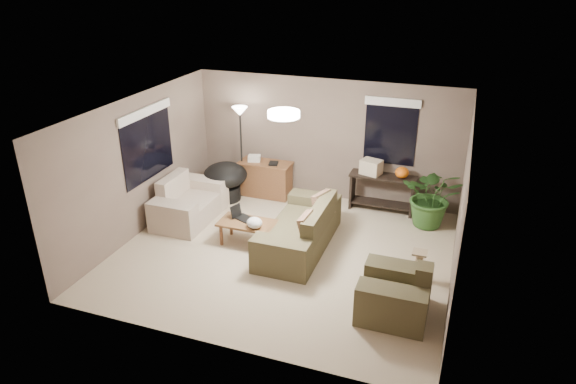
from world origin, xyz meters
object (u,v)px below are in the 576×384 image
(main_sofa, at_px, (301,232))
(papasan_chair, at_px, (226,179))
(loveseat, at_px, (188,204))
(cat_scratching_post, at_px, (418,268))
(floor_lamp, at_px, (240,122))
(coffee_table, at_px, (247,225))
(houseplant, at_px, (432,203))
(armchair, at_px, (396,295))
(console_table, at_px, (382,190))
(desk, at_px, (266,179))

(main_sofa, distance_m, papasan_chair, 2.51)
(loveseat, height_order, cat_scratching_post, loveseat)
(floor_lamp, bearing_deg, papasan_chair, -119.84)
(main_sofa, height_order, coffee_table, main_sofa)
(floor_lamp, relative_size, cat_scratching_post, 3.82)
(cat_scratching_post, bearing_deg, houseplant, 89.79)
(armchair, relative_size, cat_scratching_post, 2.00)
(loveseat, bearing_deg, papasan_chair, 73.96)
(main_sofa, xyz_separation_m, houseplant, (2.04, 1.58, 0.18))
(main_sofa, relative_size, floor_lamp, 1.15)
(loveseat, xyz_separation_m, armchair, (4.22, -1.64, 0.00))
(loveseat, height_order, armchair, same)
(houseplant, relative_size, cat_scratching_post, 2.41)
(main_sofa, xyz_separation_m, armchair, (1.82, -1.32, 0.00))
(floor_lamp, bearing_deg, armchair, -39.40)
(loveseat, distance_m, console_table, 3.81)
(papasan_chair, bearing_deg, console_table, 10.13)
(coffee_table, bearing_deg, armchair, -22.20)
(desk, distance_m, houseplant, 3.44)
(papasan_chair, bearing_deg, coffee_table, -53.05)
(coffee_table, distance_m, papasan_chair, 1.95)
(armchair, xyz_separation_m, floor_lamp, (-3.71, 3.05, 1.30))
(armchair, relative_size, floor_lamp, 0.52)
(armchair, height_order, cat_scratching_post, armchair)
(coffee_table, bearing_deg, houseplant, 30.92)
(desk, relative_size, houseplant, 0.91)
(main_sofa, xyz_separation_m, loveseat, (-2.40, 0.31, 0.00))
(loveseat, distance_m, desk, 1.81)
(console_table, bearing_deg, cat_scratching_post, -66.78)
(coffee_table, distance_m, console_table, 2.90)
(loveseat, relative_size, coffee_table, 1.60)
(main_sofa, height_order, console_table, main_sofa)
(loveseat, height_order, houseplant, houseplant)
(armchair, height_order, houseplant, houseplant)
(papasan_chair, xyz_separation_m, cat_scratching_post, (4.13, -1.72, -0.25))
(coffee_table, height_order, desk, desk)
(loveseat, distance_m, houseplant, 4.62)
(armchair, bearing_deg, loveseat, 158.80)
(main_sofa, height_order, floor_lamp, floor_lamp)
(main_sofa, relative_size, console_table, 1.69)
(main_sofa, xyz_separation_m, floor_lamp, (-1.89, 1.73, 1.30))
(armchair, bearing_deg, papasan_chair, 145.65)
(armchair, xyz_separation_m, coffee_table, (-2.75, 1.12, 0.06))
(armchair, distance_m, floor_lamp, 4.98)
(armchair, distance_m, coffee_table, 2.97)
(loveseat, height_order, console_table, loveseat)
(houseplant, bearing_deg, desk, 175.93)
(armchair, bearing_deg, console_table, 103.34)
(main_sofa, relative_size, armchair, 2.20)
(loveseat, distance_m, cat_scratching_post, 4.48)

